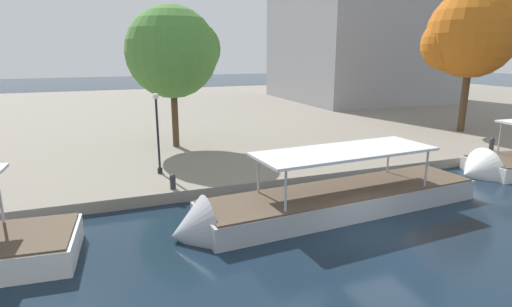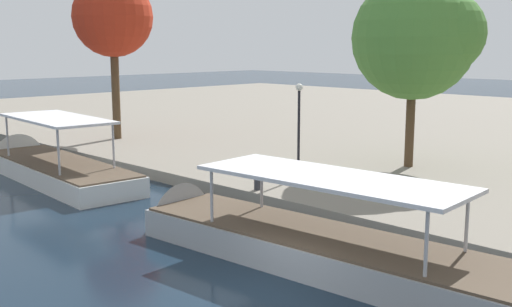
% 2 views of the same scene
% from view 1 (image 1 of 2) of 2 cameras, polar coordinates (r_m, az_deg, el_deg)
% --- Properties ---
extents(ground_plane, '(220.00, 220.00, 0.00)m').
position_cam_1_polar(ground_plane, '(16.90, 18.06, -11.34)').
color(ground_plane, '#142333').
extents(dock_promenade, '(120.00, 55.00, 0.57)m').
position_cam_1_polar(dock_promenade, '(47.55, -8.68, 5.79)').
color(dock_promenade, gray).
rests_on(dock_promenade, ground_plane).
extents(tour_boat_1, '(14.70, 4.00, 3.95)m').
position_cam_1_polar(tour_boat_1, '(18.57, 9.25, -7.14)').
color(tour_boat_1, '#9EA3A8').
rests_on(tour_boat_1, ground_plane).
extents(mooring_bollard_0, '(0.32, 0.32, 0.86)m').
position_cam_1_polar(mooring_bollard_0, '(31.62, 29.97, 1.21)').
color(mooring_bollard_0, '#2D2D33').
rests_on(mooring_bollard_0, dock_promenade).
extents(mooring_bollard_1, '(0.30, 0.30, 0.75)m').
position_cam_1_polar(mooring_bollard_1, '(20.18, -11.51, -3.77)').
color(mooring_bollard_1, '#2D2D33').
rests_on(mooring_bollard_1, dock_promenade).
extents(lamp_post, '(0.33, 0.33, 4.35)m').
position_cam_1_polar(lamp_post, '(22.43, -13.52, 3.14)').
color(lamp_post, black).
rests_on(lamp_post, dock_promenade).
extents(tree_0, '(6.42, 6.07, 9.43)m').
position_cam_1_polar(tree_0, '(28.70, -11.21, 13.96)').
color(tree_0, '#4C3823').
rests_on(tree_0, dock_promenade).
extents(tree_2, '(6.98, 6.89, 11.24)m').
position_cam_1_polar(tree_2, '(37.38, 27.53, 14.49)').
color(tree_2, '#4C3823').
rests_on(tree_2, dock_promenade).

